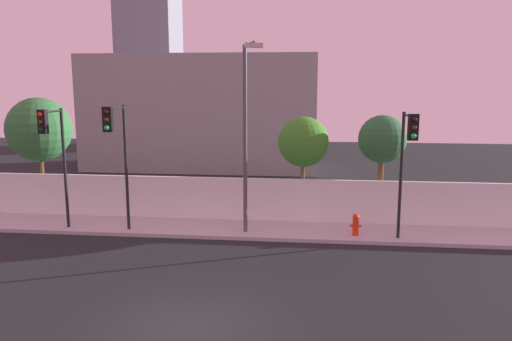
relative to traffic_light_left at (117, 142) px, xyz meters
name	(u,v)px	position (x,y,z in m)	size (l,w,h in m)	color
ground_plane	(186,328)	(4.24, -6.74, -3.76)	(80.00, 80.00, 0.00)	black
sidewalk	(236,229)	(4.24, 1.46, -3.69)	(36.00, 2.40, 0.15)	#B1B1B1
perimeter_wall	(240,199)	(4.24, 2.75, -2.71)	(36.00, 0.18, 1.80)	white
traffic_light_left	(117,142)	(0.00, 0.00, 0.00)	(0.34, 1.79, 4.95)	black
traffic_light_center	(407,149)	(10.60, 0.13, -0.15)	(0.35, 1.52, 4.75)	black
traffic_light_right	(53,143)	(-2.62, 0.22, -0.11)	(0.41, 1.36, 4.81)	black
street_lamp_curbside	(246,125)	(4.77, 0.76, 0.61)	(0.93, 2.00, 7.18)	#4C4C51
fire_hydrant	(356,224)	(8.97, 0.96, -3.16)	(0.44, 0.26, 0.85)	red
roadside_tree_leftmost	(39,130)	(-5.19, 3.80, 0.05)	(2.93, 2.93, 5.28)	brown
roadside_tree_midleft	(303,142)	(6.88, 3.80, -0.37)	(2.20, 2.20, 4.51)	brown
roadside_tree_midright	(382,140)	(10.23, 3.80, -0.24)	(2.05, 2.05, 4.59)	brown
low_building_distant	(202,112)	(-0.38, 16.75, 0.13)	(15.84, 6.00, 7.78)	gray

